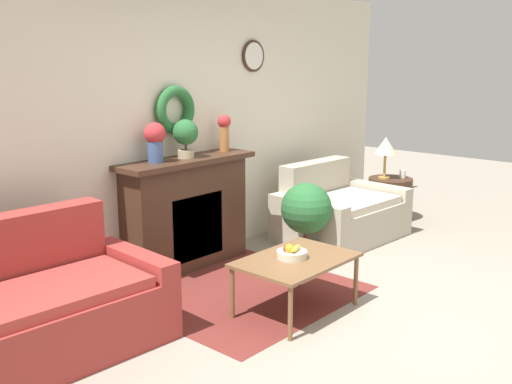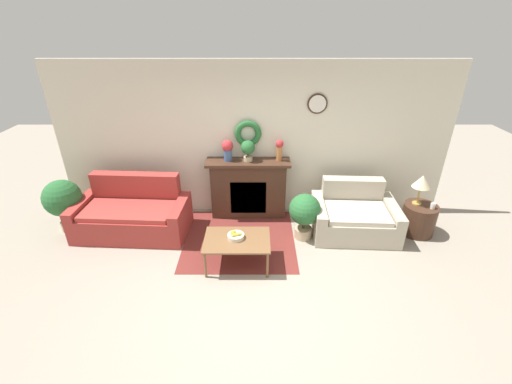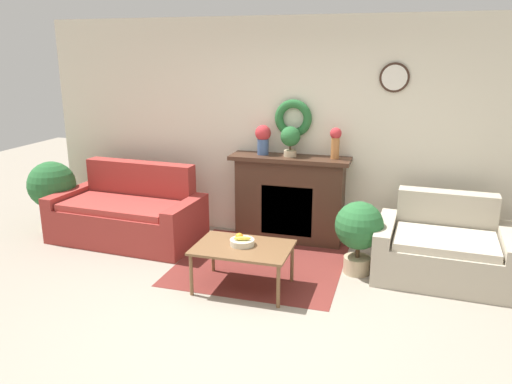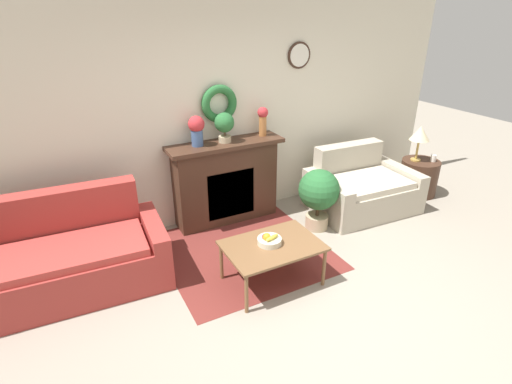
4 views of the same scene
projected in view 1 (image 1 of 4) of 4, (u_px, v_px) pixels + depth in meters
name	position (u px, v px, depth m)	size (l,w,h in m)	color
ground_plane	(394.00, 329.00, 4.51)	(16.00, 16.00, 0.00)	gray
floor_rug	(238.00, 290.00, 5.24)	(1.80, 1.75, 0.01)	maroon
wall_back	(178.00, 125.00, 5.76)	(6.80, 0.17, 2.70)	beige
fireplace	(187.00, 213.00, 5.73)	(1.45, 0.41, 1.07)	#42281C
couch_left	(27.00, 313.00, 4.02)	(1.88, 1.02, 0.93)	#9E332D
loveseat_right	(339.00, 212.00, 6.73)	(1.42, 1.05, 0.83)	#B2A893
coffee_table	(296.00, 263.00, 4.73)	(0.95, 0.65, 0.45)	brown
fruit_bowl	(291.00, 253.00, 4.72)	(0.24, 0.24, 0.12)	beige
side_table_by_loveseat	(390.00, 199.00, 7.50)	(0.54, 0.54, 0.52)	#42281C
table_lamp	(386.00, 147.00, 7.34)	(0.28, 0.28, 0.52)	#B28E42
mug	(403.00, 174.00, 7.46)	(0.08, 0.08, 0.10)	silver
vase_on_mantel_left	(155.00, 139.00, 5.32)	(0.19, 0.19, 0.36)	#3D5684
vase_on_mantel_right	(224.00, 130.00, 5.96)	(0.14, 0.14, 0.37)	#AD6B38
potted_plant_on_mantel	(186.00, 135.00, 5.56)	(0.24, 0.24, 0.36)	tan
potted_plant_floor_by_loveseat	(306.00, 213.00, 5.93)	(0.51, 0.51, 0.79)	tan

